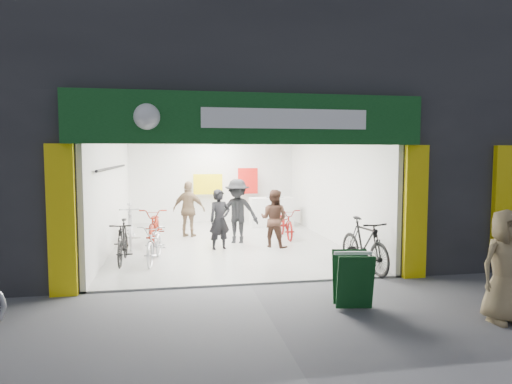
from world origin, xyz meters
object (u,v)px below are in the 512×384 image
object	(u,v)px
sandwich_board	(353,278)
bike_left_front	(155,243)
pedestrian_near	(506,266)
bike_right_front	(364,245)

from	to	relation	value
sandwich_board	bike_left_front	bearing A→B (deg)	139.85
pedestrian_near	sandwich_board	xyz separation A→B (m)	(-1.93, 0.95, -0.34)
bike_right_front	bike_left_front	bearing A→B (deg)	153.26
pedestrian_near	sandwich_board	size ratio (longest dim) A/B	1.87
pedestrian_near	sandwich_board	distance (m)	2.18
bike_right_front	sandwich_board	bearing A→B (deg)	-125.15
bike_left_front	pedestrian_near	xyz separation A→B (m)	(5.10, -4.61, 0.37)
pedestrian_near	bike_right_front	bearing A→B (deg)	101.77
sandwich_board	bike_right_front	bearing A→B (deg)	71.06
bike_right_front	pedestrian_near	xyz separation A→B (m)	(0.80, -3.09, 0.26)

